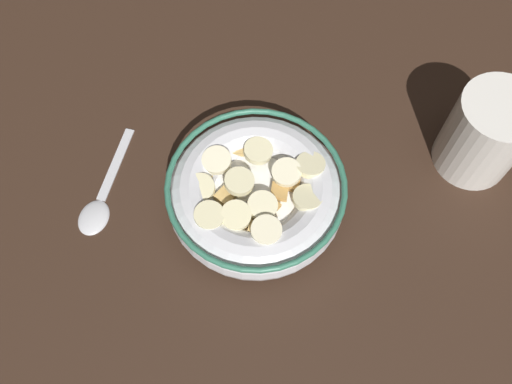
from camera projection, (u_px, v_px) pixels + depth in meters
The scene contains 4 objects.
ground_plane at pixel (256, 208), 58.36cm from camera, with size 133.13×133.13×2.00cm, color #332116.
cereal_bowl at pixel (256, 194), 55.05cm from camera, with size 17.92×17.92×5.33cm.
spoon at pixel (99, 203), 57.17cm from camera, with size 11.42×9.88×0.80cm.
coffee_mug at pixel (487, 133), 55.62cm from camera, with size 11.21×8.09×9.73cm.
Camera 1 is at (-14.28, -19.33, 52.22)cm, focal length 38.47 mm.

